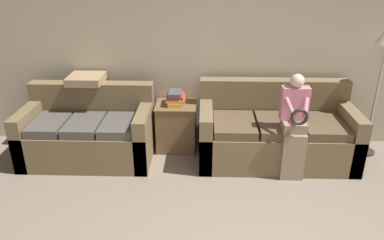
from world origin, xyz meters
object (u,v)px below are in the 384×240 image
Objects in this scene: child_left_seated at (294,123)px; throw_pillow at (86,79)px; book_stack at (175,98)px; couch_main at (275,134)px; couch_side at (89,133)px; side_shelf at (176,126)px.

child_left_seated is 2.71m from throw_pillow.
throw_pillow reaches higher than book_stack.
couch_side is (-2.44, -0.06, -0.01)m from couch_main.
couch_side reaches higher than book_stack.
throw_pillow reaches higher than couch_side.
book_stack is (-1.44, 0.65, 0.05)m from child_left_seated.
couch_main is 4.41× the size of throw_pillow.
couch_main is 1.57× the size of child_left_seated.
couch_main is at bearing -10.81° from side_shelf.
couch_main is 2.44m from couch_side.
child_left_seated is at bearing -7.67° from couch_side.
child_left_seated is (0.13, -0.40, 0.33)m from couch_main.
side_shelf is at bearing -6.01° from book_stack.
child_left_seated is (2.56, -0.35, 0.34)m from couch_side.
side_shelf is at bearing 15.29° from couch_side.
child_left_seated is 1.93× the size of side_shelf.
couch_main reaches higher than couch_side.
throw_pillow reaches higher than couch_main.
book_stack is at bearing 0.01° from throw_pillow.
couch_side is 0.72m from throw_pillow.
book_stack is (-0.01, 0.00, 0.40)m from side_shelf.
child_left_seated is 2.80× the size of throw_pillow.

